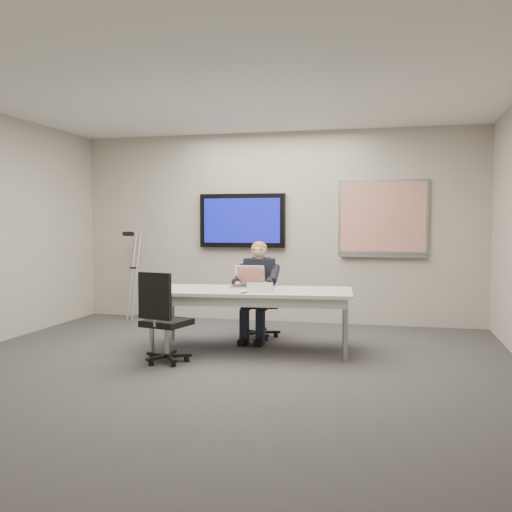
% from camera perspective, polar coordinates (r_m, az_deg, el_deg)
% --- Properties ---
extents(floor, '(6.00, 6.00, 0.02)m').
position_cam_1_polar(floor, '(5.73, -4.09, -11.43)').
color(floor, '#39393C').
rests_on(floor, ground).
extents(ceiling, '(6.00, 6.00, 0.02)m').
position_cam_1_polar(ceiling, '(5.71, -4.21, 16.91)').
color(ceiling, white).
rests_on(ceiling, wall_back).
extents(wall_back, '(6.00, 0.02, 2.80)m').
position_cam_1_polar(wall_back, '(8.45, 1.99, 2.89)').
color(wall_back, '#ADA69C').
rests_on(wall_back, ground).
extents(wall_front, '(6.00, 0.02, 2.80)m').
position_cam_1_polar(wall_front, '(2.83, -22.76, 1.99)').
color(wall_front, '#ADA69C').
rests_on(wall_front, ground).
extents(conference_table, '(2.34, 1.14, 0.70)m').
position_cam_1_polar(conference_table, '(6.53, -0.43, -4.07)').
color(conference_table, silver).
rests_on(conference_table, ground).
extents(tv_display, '(1.30, 0.09, 0.80)m').
position_cam_1_polar(tv_display, '(8.51, -1.39, 3.56)').
color(tv_display, black).
rests_on(tv_display, wall_back).
extents(whiteboard, '(1.25, 0.08, 1.10)m').
position_cam_1_polar(whiteboard, '(8.26, 12.58, 3.71)').
color(whiteboard, '#96999F').
rests_on(whiteboard, wall_back).
extents(office_chair_far, '(0.57, 0.57, 0.98)m').
position_cam_1_polar(office_chair_far, '(7.34, 0.38, -5.75)').
color(office_chair_far, black).
rests_on(office_chair_far, ground).
extents(office_chair_near, '(0.55, 0.55, 0.96)m').
position_cam_1_polar(office_chair_near, '(6.05, -9.13, -7.78)').
color(office_chair_near, black).
rests_on(office_chair_near, ground).
extents(seated_person, '(0.40, 0.68, 1.23)m').
position_cam_1_polar(seated_person, '(7.08, 0.05, -4.50)').
color(seated_person, '#1C202F').
rests_on(seated_person, office_chair_far).
extents(crutch, '(0.42, 0.81, 1.43)m').
position_cam_1_polar(crutch, '(8.93, -12.09, -1.78)').
color(crutch, '#ADAFB5').
rests_on(crutch, ground).
extents(laptop, '(0.36, 0.34, 0.25)m').
position_cam_1_polar(laptop, '(6.78, -0.80, -2.59)').
color(laptop, '#B3B3B5').
rests_on(laptop, conference_table).
extents(name_tent, '(0.28, 0.14, 0.11)m').
position_cam_1_polar(name_tent, '(6.24, 0.40, -3.17)').
color(name_tent, white).
rests_on(name_tent, conference_table).
extents(pen, '(0.06, 0.14, 0.01)m').
position_cam_1_polar(pen, '(6.19, -1.15, -3.67)').
color(pen, black).
rests_on(pen, conference_table).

